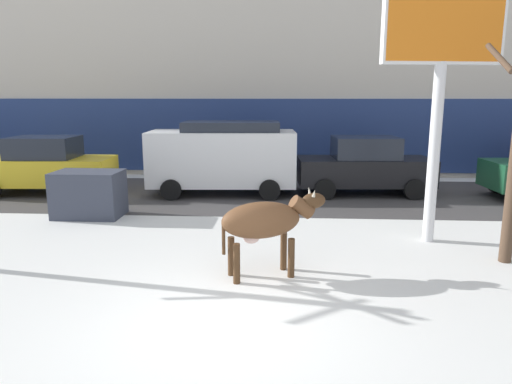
{
  "coord_description": "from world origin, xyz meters",
  "views": [
    {
      "loc": [
        0.84,
        -5.98,
        3.12
      ],
      "look_at": [
        0.22,
        3.81,
        1.1
      ],
      "focal_mm": 32.91,
      "sensor_mm": 36.0,
      "label": 1
    }
  ],
  "objects": [
    {
      "name": "billboard",
      "position": [
        3.97,
        4.09,
        4.31
      ],
      "size": [
        2.52,
        0.6,
        5.56
      ],
      "color": "silver",
      "rests_on": "ground"
    },
    {
      "name": "cow_brown",
      "position": [
        0.5,
        1.84,
        0.99
      ],
      "size": [
        1.92,
        1.05,
        1.54
      ],
      "color": "brown",
      "rests_on": "ground"
    },
    {
      "name": "road_strip",
      "position": [
        0.0,
        8.67,
        0.0
      ],
      "size": [
        60.0,
        5.6,
        0.01
      ],
      "primitive_type": "cube",
      "color": "#423F3F",
      "rests_on": "ground"
    },
    {
      "name": "dumpster",
      "position": [
        -4.28,
        5.69,
        0.6
      ],
      "size": [
        1.7,
        1.1,
        1.2
      ],
      "primitive_type": "cube",
      "rotation": [
        0.0,
        0.0,
        0.0
      ],
      "color": "#383D4C",
      "rests_on": "ground"
    },
    {
      "name": "building_facade",
      "position": [
        0.0,
        15.33,
        6.48
      ],
      "size": [
        44.0,
        6.1,
        13.0
      ],
      "color": "beige",
      "rests_on": "ground"
    },
    {
      "name": "car_yellow_sedan",
      "position": [
        -6.88,
        8.51,
        0.91
      ],
      "size": [
        4.3,
        2.17,
        1.84
      ],
      "color": "gold",
      "rests_on": "ground"
    },
    {
      "name": "car_black_sedan",
      "position": [
        3.36,
        9.08,
        0.91
      ],
      "size": [
        4.3,
        2.17,
        1.84
      ],
      "color": "black",
      "rests_on": "ground"
    },
    {
      "name": "ground_plane",
      "position": [
        0.0,
        0.0,
        0.0
      ],
      "size": [
        120.0,
        120.0,
        0.0
      ],
      "primitive_type": "plane",
      "color": "white"
    },
    {
      "name": "car_white_van",
      "position": [
        -1.16,
        8.8,
        1.24
      ],
      "size": [
        4.7,
        2.33,
        2.32
      ],
      "color": "white",
      "rests_on": "ground"
    }
  ]
}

